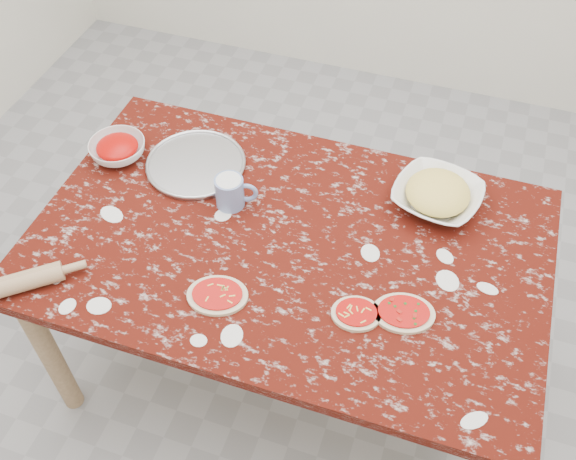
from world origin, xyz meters
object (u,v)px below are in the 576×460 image
at_px(rolling_pin, 10,285).
at_px(flour_mug, 231,192).
at_px(worktable, 288,257).
at_px(cheese_bowl, 437,197).
at_px(sauce_bowl, 118,150).
at_px(pizza_tray, 196,165).

bearing_deg(rolling_pin, flour_mug, 48.18).
relative_size(worktable, cheese_bowl, 5.77).
bearing_deg(worktable, cheese_bowl, 36.63).
distance_m(worktable, flour_mug, 0.28).
bearing_deg(cheese_bowl, sauce_bowl, -173.54).
height_order(cheese_bowl, flour_mug, flour_mug).
bearing_deg(pizza_tray, flour_mug, -34.57).
relative_size(flour_mug, rolling_pin, 0.46).
bearing_deg(rolling_pin, worktable, 32.16).
bearing_deg(cheese_bowl, worktable, -143.37).
xyz_separation_m(pizza_tray, cheese_bowl, (0.82, 0.08, 0.03)).
height_order(sauce_bowl, cheese_bowl, cheese_bowl).
relative_size(cheese_bowl, rolling_pin, 0.93).
bearing_deg(pizza_tray, cheese_bowl, 5.88).
bearing_deg(worktable, flour_mug, 157.94).
distance_m(worktable, cheese_bowl, 0.52).
xyz_separation_m(cheese_bowl, flour_mug, (-0.63, -0.21, 0.02)).
relative_size(worktable, rolling_pin, 5.36).
xyz_separation_m(sauce_bowl, cheese_bowl, (1.09, 0.12, 0.00)).
xyz_separation_m(worktable, cheese_bowl, (0.41, 0.30, 0.12)).
xyz_separation_m(sauce_bowl, flour_mug, (0.46, -0.09, 0.03)).
relative_size(cheese_bowl, flour_mug, 2.01).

